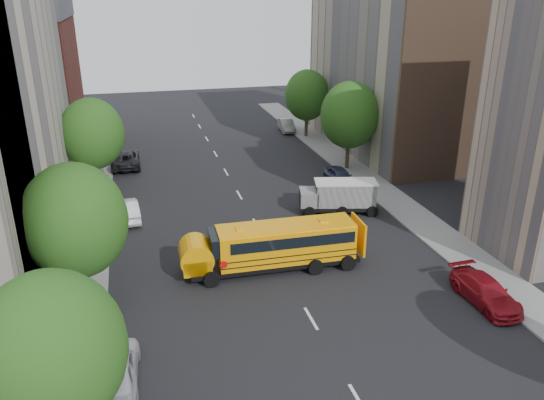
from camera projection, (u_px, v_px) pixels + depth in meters
name	position (u px, v px, depth m)	size (l,w,h in m)	color
ground	(271.00, 249.00, 34.02)	(120.00, 120.00, 0.00)	black
sidewalk_left	(87.00, 236.00, 35.74)	(3.00, 80.00, 0.12)	slate
sidewalk_right	(397.00, 203.00, 41.24)	(3.00, 80.00, 0.12)	slate
lane_markings	(239.00, 195.00, 43.00)	(0.15, 64.00, 0.01)	silver
building_left_redbrick	(23.00, 87.00, 52.45)	(10.00, 15.00, 13.00)	maroon
building_right_far	(393.00, 60.00, 52.96)	(10.00, 22.00, 18.00)	tan
building_right_sidewall	(456.00, 76.00, 43.09)	(10.10, 0.30, 18.00)	brown
street_tree_0	(52.00, 351.00, 17.10)	(4.80, 4.80, 7.41)	#38281C
street_tree_1	(75.00, 221.00, 25.97)	(5.12, 5.12, 7.90)	#38281C
street_tree_2	(92.00, 134.00, 42.18)	(4.99, 4.99, 7.71)	#38281C
street_tree_4	(350.00, 115.00, 47.35)	(5.25, 5.25, 8.10)	#38281C
street_tree_5	(307.00, 95.00, 58.26)	(4.86, 4.86, 7.51)	#38281C
school_bus	(273.00, 245.00, 31.09)	(10.14, 2.72, 2.84)	black
safari_truck	(339.00, 196.00, 39.30)	(5.96, 3.29, 2.42)	black
parked_car_0	(116.00, 369.00, 22.10)	(1.83, 4.56, 1.55)	silver
parked_car_1	(127.00, 210.00, 38.21)	(1.53, 4.40, 1.45)	white
parked_car_2	(125.00, 159.00, 49.62)	(2.57, 5.57, 1.55)	black
parked_car_3	(485.00, 291.00, 27.98)	(1.89, 4.65, 1.35)	maroon
parked_car_4	(340.00, 176.00, 45.06)	(1.71, 4.24, 1.45)	#2D334F
parked_car_5	(286.00, 125.00, 62.18)	(1.48, 4.25, 1.40)	gray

